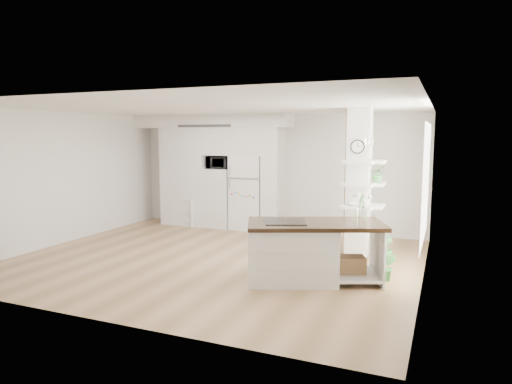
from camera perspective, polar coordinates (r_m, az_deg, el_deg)
floor at (r=8.35m, az=-4.98°, el=-8.34°), size 7.00×6.00×0.01m
room at (r=8.06m, az=-5.12°, el=4.49°), size 7.04×6.04×2.72m
cabinet_wall at (r=11.11m, az=-5.31°, el=3.38°), size 4.00×0.71×2.70m
refrigerator at (r=10.78m, az=-0.90°, el=-0.07°), size 0.78×0.69×1.75m
column at (r=8.41m, az=13.15°, el=1.00°), size 0.69×0.90×2.70m
window at (r=7.46m, az=20.48°, el=1.14°), size 0.00×2.40×2.40m
pendant_light at (r=7.56m, az=6.96°, el=6.31°), size 0.12×0.12×0.10m
kitchen_island at (r=7.03m, az=5.48°, el=-7.28°), size 2.24×1.66×1.48m
bookshelf at (r=11.41m, az=-8.45°, el=-2.70°), size 0.63×0.46×0.67m
floor_plant_a at (r=7.34m, az=16.13°, el=-8.98°), size 0.27×0.23×0.44m
floor_plant_b at (r=8.56m, az=15.93°, el=-6.70°), size 0.31×0.31×0.43m
microwave at (r=10.98m, az=-4.62°, el=3.68°), size 0.54×0.37×0.30m
shelf_plant at (r=8.52m, az=15.04°, el=2.19°), size 0.27×0.23×0.30m
decor_bowl at (r=8.24m, az=12.28°, el=-1.55°), size 0.22×0.22×0.05m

